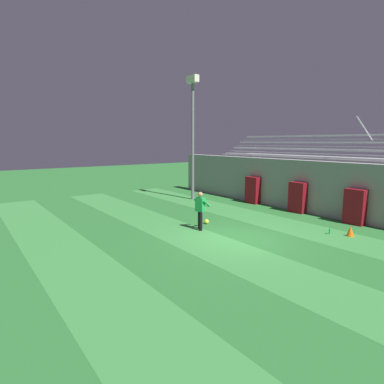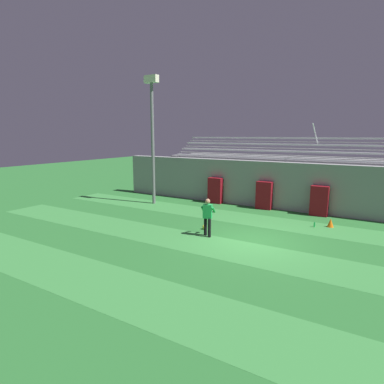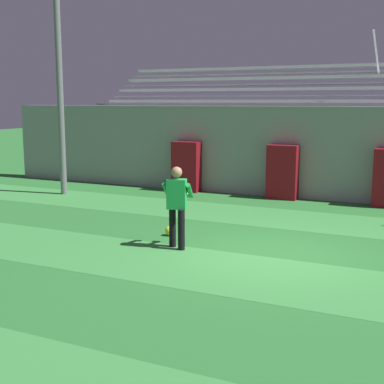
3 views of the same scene
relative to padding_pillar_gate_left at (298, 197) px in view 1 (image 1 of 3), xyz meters
The scene contains 14 objects.
ground_plane 6.20m from the padding_pillar_gate_left, 75.41° to the right, with size 80.00×80.00×0.00m, color #286B2D.
turf_stripe_near 12.08m from the padding_pillar_gate_left, 82.61° to the right, with size 28.00×2.31×0.01m, color #38843D.
turf_stripe_mid 7.53m from the padding_pillar_gate_left, 78.06° to the right, with size 28.00×2.31×0.01m, color #38843D.
turf_stripe_far 3.21m from the padding_pillar_gate_left, 60.11° to the right, with size 28.00×2.31×0.01m, color #38843D.
back_wall 1.74m from the padding_pillar_gate_left, 19.55° to the left, with size 24.00×0.60×2.80m, color gray.
padding_pillar_gate_left is the anchor object (origin of this frame).
padding_pillar_gate_right 3.10m from the padding_pillar_gate_left, ahead, with size 0.92×0.44×1.64m, color maroon.
padding_pillar_far_left 3.26m from the padding_pillar_gate_left, behind, with size 0.92×0.44×1.64m, color maroon.
bleacher_stand 3.05m from the padding_pillar_gate_left, 58.66° to the left, with size 18.00×3.35×5.03m.
floodlight_pole 8.10m from the padding_pillar_gate_left, 161.70° to the right, with size 0.90×0.36×7.91m.
goalkeeper 6.35m from the padding_pillar_gate_left, 93.35° to the right, with size 0.68×0.63×1.67m.
soccer_ball 5.63m from the padding_pillar_gate_left, 100.06° to the right, with size 0.22×0.22×0.22m, color yellow.
traffic_cone 4.53m from the padding_pillar_gate_left, 26.89° to the right, with size 0.30×0.30×0.42m, color orange.
water_bottle 4.21m from the padding_pillar_gate_left, 36.06° to the right, with size 0.07×0.07×0.24m, color green.
Camera 1 is at (8.79, -8.69, 3.79)m, focal length 30.00 mm.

